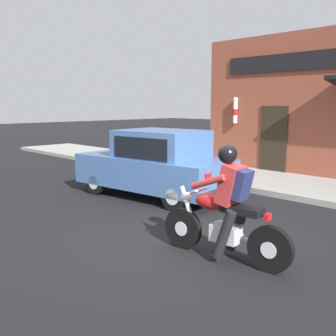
# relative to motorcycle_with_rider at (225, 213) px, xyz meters

# --- Properties ---
(ground_plane) EXTENTS (80.00, 80.00, 0.00)m
(ground_plane) POSITION_rel_motorcycle_with_rider_xyz_m (0.33, 0.99, -0.68)
(ground_plane) COLOR black
(sidewalk_curb) EXTENTS (2.60, 22.00, 0.14)m
(sidewalk_curb) POSITION_rel_motorcycle_with_rider_xyz_m (5.09, 3.99, -0.61)
(sidewalk_curb) COLOR #9E9B93
(sidewalk_curb) RESTS_ON ground
(motorcycle_with_rider) EXTENTS (0.62, 2.02, 1.62)m
(motorcycle_with_rider) POSITION_rel_motorcycle_with_rider_xyz_m (0.00, 0.00, 0.00)
(motorcycle_with_rider) COLOR black
(motorcycle_with_rider) RESTS_ON ground
(car_hatchback) EXTENTS (2.07, 3.94, 1.57)m
(car_hatchback) POSITION_rel_motorcycle_with_rider_xyz_m (1.90, 3.49, 0.09)
(car_hatchback) COLOR black
(car_hatchback) RESTS_ON ground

